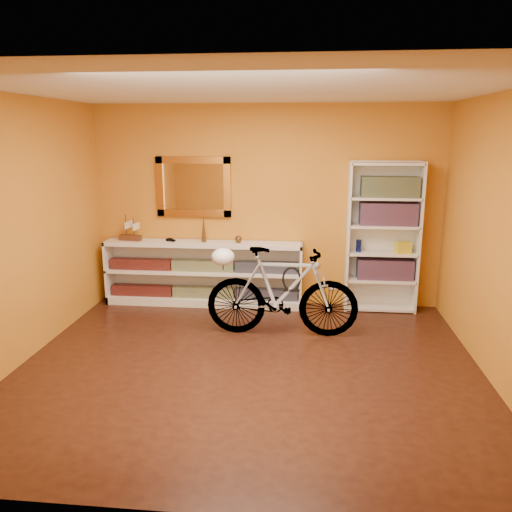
# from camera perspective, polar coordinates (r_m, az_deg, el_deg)

# --- Properties ---
(floor) EXTENTS (4.50, 4.00, 0.01)m
(floor) POSITION_cam_1_polar(r_m,az_deg,el_deg) (5.09, -0.82, -12.39)
(floor) COLOR black
(floor) RESTS_ON ground
(ceiling) EXTENTS (4.50, 4.00, 0.01)m
(ceiling) POSITION_cam_1_polar(r_m,az_deg,el_deg) (4.59, -0.94, 18.34)
(ceiling) COLOR silver
(ceiling) RESTS_ON ground
(back_wall) EXTENTS (4.50, 0.01, 2.60)m
(back_wall) POSITION_cam_1_polar(r_m,az_deg,el_deg) (6.64, 1.16, 5.58)
(back_wall) COLOR #B96F1B
(back_wall) RESTS_ON ground
(left_wall) EXTENTS (0.01, 4.00, 2.60)m
(left_wall) POSITION_cam_1_polar(r_m,az_deg,el_deg) (5.41, -25.34, 2.44)
(left_wall) COLOR #B96F1B
(left_wall) RESTS_ON ground
(right_wall) EXTENTS (0.01, 4.00, 2.60)m
(right_wall) POSITION_cam_1_polar(r_m,az_deg,el_deg) (4.95, 26.06, 1.41)
(right_wall) COLOR #B96F1B
(right_wall) RESTS_ON ground
(gilt_mirror) EXTENTS (0.98, 0.06, 0.78)m
(gilt_mirror) POSITION_cam_1_polar(r_m,az_deg,el_deg) (6.71, -7.05, 7.73)
(gilt_mirror) COLOR #96591B
(gilt_mirror) RESTS_ON back_wall
(wall_socket) EXTENTS (0.09, 0.02, 0.09)m
(wall_socket) POSITION_cam_1_polar(r_m,az_deg,el_deg) (6.83, 8.66, -3.37)
(wall_socket) COLOR silver
(wall_socket) RESTS_ON back_wall
(console_unit) EXTENTS (2.60, 0.35, 0.85)m
(console_unit) POSITION_cam_1_polar(r_m,az_deg,el_deg) (6.75, -5.92, -1.95)
(console_unit) COLOR silver
(console_unit) RESTS_ON floor
(cd_row_lower) EXTENTS (2.50, 0.13, 0.14)m
(cd_row_lower) POSITION_cam_1_polar(r_m,az_deg,el_deg) (6.80, -5.91, -4.07)
(cd_row_lower) COLOR black
(cd_row_lower) RESTS_ON console_unit
(cd_row_upper) EXTENTS (2.50, 0.13, 0.14)m
(cd_row_upper) POSITION_cam_1_polar(r_m,az_deg,el_deg) (6.70, -5.98, -1.09)
(cd_row_upper) COLOR navy
(cd_row_upper) RESTS_ON console_unit
(model_ship) EXTENTS (0.30, 0.15, 0.35)m
(model_ship) POSITION_cam_1_polar(r_m,az_deg,el_deg) (6.88, -14.01, 3.12)
(model_ship) COLOR #412112
(model_ship) RESTS_ON console_unit
(toy_car) EXTENTS (0.00, 0.01, 0.00)m
(toy_car) POSITION_cam_1_polar(r_m,az_deg,el_deg) (6.75, -9.57, 1.65)
(toy_car) COLOR black
(toy_car) RESTS_ON console_unit
(bronze_ornament) EXTENTS (0.06, 0.06, 0.37)m
(bronze_ornament) POSITION_cam_1_polar(r_m,az_deg,el_deg) (6.61, -5.90, 3.14)
(bronze_ornament) COLOR #54381C
(bronze_ornament) RESTS_ON console_unit
(decorative_orb) EXTENTS (0.09, 0.09, 0.09)m
(decorative_orb) POSITION_cam_1_polar(r_m,az_deg,el_deg) (6.56, -1.99, 1.89)
(decorative_orb) COLOR #54381C
(decorative_orb) RESTS_ON console_unit
(bookcase) EXTENTS (0.90, 0.30, 1.90)m
(bookcase) POSITION_cam_1_polar(r_m,az_deg,el_deg) (6.58, 14.06, 2.01)
(bookcase) COLOR silver
(bookcase) RESTS_ON floor
(book_row_a) EXTENTS (0.70, 0.22, 0.26)m
(book_row_a) POSITION_cam_1_polar(r_m,az_deg,el_deg) (6.68, 14.28, -1.40)
(book_row_a) COLOR maroon
(book_row_a) RESTS_ON bookcase
(book_row_b) EXTENTS (0.70, 0.22, 0.28)m
(book_row_b) POSITION_cam_1_polar(r_m,az_deg,el_deg) (6.53, 14.65, 4.62)
(book_row_b) COLOR maroon
(book_row_b) RESTS_ON bookcase
(book_row_c) EXTENTS (0.70, 0.22, 0.25)m
(book_row_c) POSITION_cam_1_polar(r_m,az_deg,el_deg) (6.49, 14.82, 7.54)
(book_row_c) COLOR #174052
(book_row_c) RESTS_ON bookcase
(travel_mug) EXTENTS (0.07, 0.07, 0.16)m
(travel_mug) POSITION_cam_1_polar(r_m,az_deg,el_deg) (6.55, 11.48, 1.14)
(travel_mug) COLOR navy
(travel_mug) RESTS_ON bookcase
(red_tin) EXTENTS (0.15, 0.15, 0.16)m
(red_tin) POSITION_cam_1_polar(r_m,az_deg,el_deg) (6.49, 12.56, 7.27)
(red_tin) COLOR maroon
(red_tin) RESTS_ON bookcase
(yellow_bag) EXTENTS (0.21, 0.17, 0.14)m
(yellow_bag) POSITION_cam_1_polar(r_m,az_deg,el_deg) (6.60, 16.19, 0.91)
(yellow_bag) COLOR gold
(yellow_bag) RESTS_ON bookcase
(bicycle) EXTENTS (0.45, 1.73, 1.02)m
(bicycle) POSITION_cam_1_polar(r_m,az_deg,el_deg) (5.67, 2.96, -4.05)
(bicycle) COLOR silver
(bicycle) RESTS_ON floor
(helmet) EXTENTS (0.26, 0.25, 0.19)m
(helmet) POSITION_cam_1_polar(r_m,az_deg,el_deg) (5.63, -3.74, -0.09)
(helmet) COLOR white
(helmet) RESTS_ON bicycle
(u_lock) EXTENTS (0.21, 0.02, 0.21)m
(u_lock) POSITION_cam_1_polar(r_m,az_deg,el_deg) (5.62, 4.01, -2.59)
(u_lock) COLOR black
(u_lock) RESTS_ON bicycle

